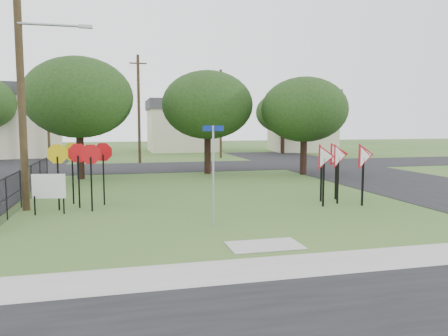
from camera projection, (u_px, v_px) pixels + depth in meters
The scene contains 22 objects.
ground at pixel (241, 226), 14.21m from camera, with size 140.00×140.00×0.00m, color #355A22.
sidewalk at pixel (290, 266), 10.15m from camera, with size 30.00×1.60×0.02m, color #9D9C94.
planting_strip at pixel (313, 285), 8.99m from camera, with size 30.00×0.80×0.02m, color #355A22.
street_right at pixel (384, 178), 26.72m from camera, with size 8.00×50.00×0.02m, color black.
street_far at pixel (169, 167), 33.53m from camera, with size 60.00×8.00×0.02m, color black.
curb_pad at pixel (265, 246), 11.89m from camera, with size 2.00×1.20×0.02m, color #9D9C94.
street_name_sign at pixel (213, 170), 13.96m from camera, with size 0.64×0.24×3.26m.
stop_sign_cluster at pixel (81, 160), 17.16m from camera, with size 2.44×1.94×2.57m.
yield_sign_cluster at pixel (341, 158), 18.17m from camera, with size 3.26×1.96×2.56m.
info_board at pixel (49, 188), 15.91m from camera, with size 1.19×0.23×1.50m.
utility_pole_main at pixel (22, 73), 16.31m from camera, with size 3.55×0.33×10.00m.
far_pole_a at pixel (139, 108), 36.46m from camera, with size 1.40×0.24×9.00m.
far_pole_b at pixel (221, 113), 42.25m from camera, with size 1.40×0.24×8.50m.
far_pole_c at pixel (48, 110), 40.36m from camera, with size 1.40×0.24×9.00m.
fence_run at pixel (26, 184), 18.37m from camera, with size 0.05×11.55×1.50m.
house_left at pixel (11, 120), 43.37m from camera, with size 10.58×8.88×7.20m.
house_mid at pixel (182, 125), 53.49m from camera, with size 8.40×8.40×6.20m.
house_right at pixel (302, 121), 52.89m from camera, with size 8.30×8.30×7.20m.
tree_near_left at pixel (78, 98), 25.82m from camera, with size 6.40×6.40×7.27m.
tree_near_mid at pixel (207, 105), 28.72m from camera, with size 6.00×6.00×6.80m.
tree_near_right at pixel (304, 110), 28.24m from camera, with size 5.60×5.60×6.33m.
tree_far_right at pixel (283, 113), 47.99m from camera, with size 6.00×6.00×6.80m.
Camera 1 is at (-3.85, -13.41, 3.32)m, focal length 35.00 mm.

